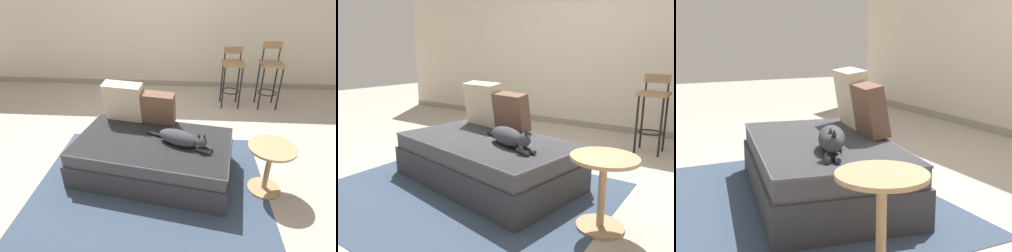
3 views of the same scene
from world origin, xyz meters
TOP-DOWN VIEW (x-y plane):
  - ground_plane at (0.00, 0.00)m, footprint 16.00×16.00m
  - wall_back_panel at (0.00, 2.25)m, footprint 8.00×0.10m
  - wall_baseboard_trim at (0.00, 2.20)m, footprint 8.00×0.02m
  - area_rug at (0.00, -0.70)m, footprint 2.30×2.04m
  - couch at (0.00, -0.40)m, footprint 1.74×1.19m
  - throw_pillow_corner at (-0.37, 0.04)m, footprint 0.47×0.29m
  - throw_pillow_middle at (0.02, -0.03)m, footprint 0.39×0.25m
  - cat at (0.29, -0.46)m, footprint 0.69×0.38m
  - bar_stool_near_window at (1.01, 1.41)m, footprint 0.32×0.32m
  - side_table at (1.13, -0.59)m, footprint 0.44×0.44m

SIDE VIEW (x-z plane):
  - ground_plane at x=0.00m, z-range 0.00..0.00m
  - area_rug at x=0.00m, z-range 0.00..0.01m
  - wall_baseboard_trim at x=0.00m, z-range 0.00..0.09m
  - couch at x=0.00m, z-range 0.00..0.41m
  - side_table at x=1.13m, z-range 0.08..0.59m
  - cat at x=0.29m, z-range 0.38..0.57m
  - bar_stool_near_window at x=1.01m, z-range 0.11..1.02m
  - throw_pillow_middle at x=0.02m, z-range 0.40..0.78m
  - throw_pillow_corner at x=-0.37m, z-range 0.40..0.86m
  - wall_back_panel at x=0.00m, z-range 0.00..2.60m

